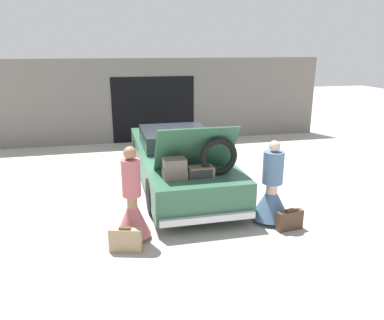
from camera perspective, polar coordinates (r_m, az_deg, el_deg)
ground_plane at (r=9.08m, az=-2.09°, el=-3.39°), size 40.00×40.00×0.00m
garage_wall_back at (r=12.94m, az=-5.93°, el=8.97°), size 12.00×0.14×2.80m
car at (r=8.88m, az=-2.11°, el=0.14°), size 1.84×5.37×1.76m
person_left at (r=6.34m, az=-9.06°, el=-7.12°), size 0.59×0.59×1.62m
person_right at (r=7.08m, az=12.03°, el=-5.02°), size 0.71×0.71×1.55m
suitcase_beside_left_person at (r=6.15m, az=-10.10°, el=-11.93°), size 0.53×0.27×0.43m
suitcase_beside_right_person at (r=6.96m, az=14.66°, el=-8.85°), size 0.50×0.20×0.39m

